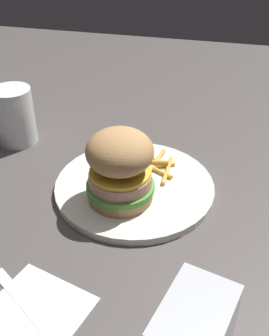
# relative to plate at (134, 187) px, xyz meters

# --- Properties ---
(ground_plane) EXTENTS (1.60, 1.60, 0.00)m
(ground_plane) POSITION_rel_plate_xyz_m (-0.02, -0.02, -0.01)
(ground_plane) COLOR #47423F
(plate) EXTENTS (0.25, 0.25, 0.01)m
(plate) POSITION_rel_plate_xyz_m (0.00, 0.00, 0.00)
(plate) COLOR silver
(plate) RESTS_ON ground_plane
(sandwich) EXTENTS (0.10, 0.10, 0.11)m
(sandwich) POSITION_rel_plate_xyz_m (-0.04, 0.01, 0.06)
(sandwich) COLOR tan
(sandwich) RESTS_ON plate
(fries_pile) EXTENTS (0.10, 0.08, 0.01)m
(fries_pile) POSITION_rel_plate_xyz_m (0.06, -0.02, 0.01)
(fries_pile) COLOR #E5B251
(fries_pile) RESTS_ON plate
(napkin) EXTENTS (0.14, 0.14, 0.00)m
(napkin) POSITION_rel_plate_xyz_m (-0.25, 0.06, -0.01)
(napkin) COLOR white
(napkin) RESTS_ON ground_plane
(fork) EXTENTS (0.11, 0.15, 0.00)m
(fork) POSITION_rel_plate_xyz_m (-0.25, 0.06, -0.00)
(fork) COLOR silver
(fork) RESTS_ON napkin
(drink_glass) EXTENTS (0.07, 0.07, 0.11)m
(drink_glass) POSITION_rel_plate_xyz_m (0.10, 0.25, 0.04)
(drink_glass) COLOR silver
(drink_glass) RESTS_ON ground_plane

